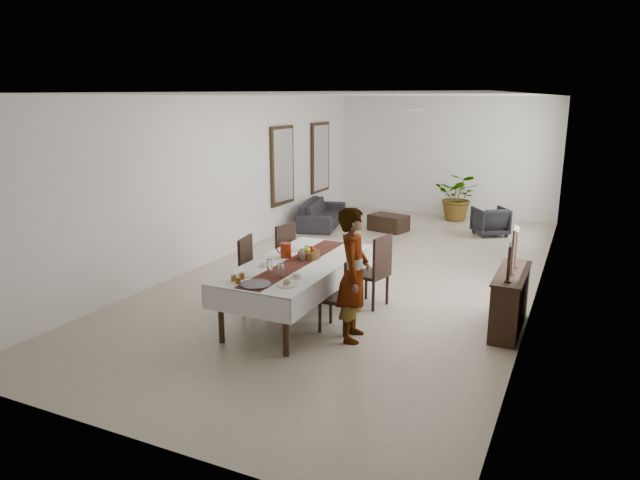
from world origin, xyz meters
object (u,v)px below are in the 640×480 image
(dining_table_top, at_px, (297,265))
(red_pitcher, at_px, (286,250))
(woman, at_px, (354,275))
(sofa, at_px, (322,213))
(sideboard_body, at_px, (510,302))

(dining_table_top, distance_m, red_pitcher, 0.35)
(woman, bearing_deg, dining_table_top, 56.35)
(sofa, bearing_deg, woman, -164.36)
(dining_table_top, relative_size, sideboard_body, 1.95)
(woman, height_order, sofa, woman)
(sideboard_body, xyz_separation_m, sofa, (-5.18, 4.96, -0.09))
(dining_table_top, bearing_deg, sideboard_body, 15.74)
(sofa, bearing_deg, red_pitcher, -172.98)
(dining_table_top, relative_size, sofa, 1.23)
(woman, distance_m, sideboard_body, 2.27)
(dining_table_top, distance_m, sofa, 6.24)
(dining_table_top, height_order, sideboard_body, dining_table_top)
(red_pitcher, bearing_deg, woman, -22.82)
(sideboard_body, distance_m, sofa, 7.18)
(red_pitcher, height_order, sofa, red_pitcher)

